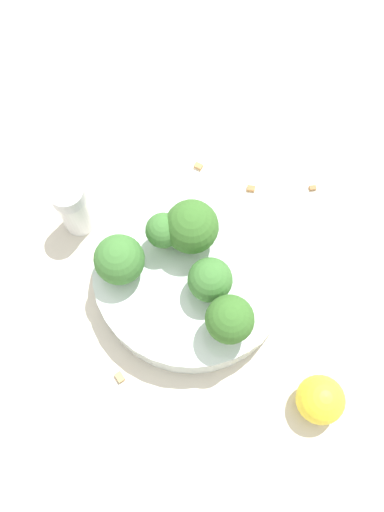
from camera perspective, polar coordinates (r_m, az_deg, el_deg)
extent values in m
plane|color=beige|center=(0.54, 0.00, -2.71)|extent=(3.00, 3.00, 0.00)
cylinder|color=silver|center=(0.52, 0.00, -2.00)|extent=(0.20, 0.20, 0.04)
cylinder|color=#8EB770|center=(0.51, -3.21, 2.08)|extent=(0.02, 0.02, 0.02)
sphere|color=#3D7533|center=(0.49, -3.32, 2.94)|extent=(0.04, 0.04, 0.04)
cylinder|color=#84AD66|center=(0.49, 2.01, -3.37)|extent=(0.03, 0.03, 0.02)
sphere|color=#3D7533|center=(0.47, 2.08, -2.73)|extent=(0.04, 0.04, 0.04)
cylinder|color=#84AD66|center=(0.51, -0.06, 2.38)|extent=(0.02, 0.02, 0.02)
sphere|color=#386B28|center=(0.49, -0.06, 3.36)|extent=(0.05, 0.05, 0.05)
cylinder|color=#84AD66|center=(0.50, -8.03, -1.15)|extent=(0.03, 0.03, 0.02)
sphere|color=#3D7533|center=(0.48, -8.31, -0.41)|extent=(0.05, 0.05, 0.05)
cylinder|color=#7A9E5B|center=(0.47, 4.15, -7.88)|extent=(0.02, 0.02, 0.03)
sphere|color=#386B28|center=(0.45, 4.33, -7.23)|extent=(0.05, 0.05, 0.05)
cylinder|color=silver|center=(0.56, -13.22, 5.00)|extent=(0.03, 0.03, 0.06)
cylinder|color=#B7B7BC|center=(0.53, -14.08, 6.80)|extent=(0.04, 0.04, 0.02)
sphere|color=yellow|center=(0.51, 14.44, -15.61)|extent=(0.05, 0.05, 0.05)
cube|color=olive|center=(0.59, 6.77, 7.77)|extent=(0.01, 0.01, 0.01)
cube|color=olive|center=(0.60, 13.66, 7.65)|extent=(0.01, 0.01, 0.01)
cube|color=#AD7F4C|center=(0.60, 0.74, 10.33)|extent=(0.01, 0.01, 0.01)
cube|color=tan|center=(0.52, -8.29, -13.50)|extent=(0.01, 0.01, 0.01)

